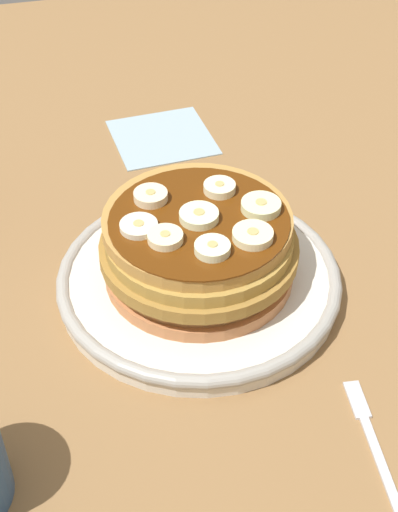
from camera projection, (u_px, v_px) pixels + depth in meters
The scene contains 13 objects.
ground_plane at pixel (199, 301), 67.81cm from camera, with size 140.00×140.00×3.00cm, color olive.
plate at pixel (199, 279), 66.07cm from camera, with size 25.28×25.28×2.13cm.
pancake_stack at pixel (195, 246), 63.83cm from camera, with size 17.43×17.29×6.20cm.
banana_slice_0 at pixel (205, 219), 61.16cm from camera, with size 3.31×3.31×0.96cm.
banana_slice_1 at pixel (220, 188), 64.41cm from camera, with size 2.81×2.81×0.97cm.
banana_slice_2 at pixel (253, 236), 59.50cm from camera, with size 3.33×3.33×0.95cm.
banana_slice_3 at pixel (151, 197), 63.45cm from camera, with size 2.93×2.93×1.01cm.
banana_slice_4 at pixel (165, 238), 59.31cm from camera, with size 2.89×2.89×0.93cm.
banana_slice_5 at pixel (262, 208), 62.25cm from camera, with size 3.39×3.39×0.99cm.
banana_slice_6 at pixel (213, 249), 58.29cm from camera, with size 2.89×2.89×0.97cm.
banana_slice_7 at pixel (138, 224), 60.82cm from camera, with size 3.15×3.15×0.77cm.
napkin at pixel (162, 137), 85.94cm from camera, with size 11.00×11.00×0.30cm, color #99B2BF.
fork at pixel (373, 441), 54.22cm from camera, with size 13.03×2.40×0.50cm.
Camera 1 is at (47.03, -11.96, 46.03)cm, focal length 52.04 mm.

